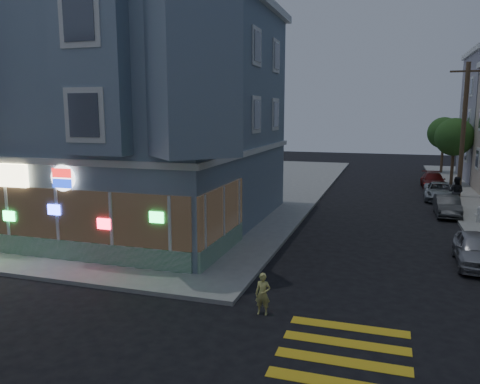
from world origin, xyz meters
The scene contains 14 objects.
ground centered at (0.00, 0.00, 0.00)m, with size 120.00×120.00×0.00m, color black.
sidewalk_nw centered at (-13.50, 23.00, 0.07)m, with size 33.00×42.00×0.15m, color gray.
corner_building centered at (-6.00, 10.98, 5.82)m, with size 14.60×14.60×11.40m.
utility_pole centered at (12.00, 24.00, 4.80)m, with size 2.20×0.30×9.00m.
street_tree_near centered at (12.20, 30.00, 3.94)m, with size 3.00×3.00×5.30m.
street_tree_far centered at (12.20, 38.00, 3.94)m, with size 3.00×3.00×5.30m.
running_child centered at (4.01, 1.75, 0.62)m, with size 0.45×0.30×1.24m, color #CDCA69.
pedestrian_a centered at (11.30, 19.90, 1.09)m, with size 0.91×0.71×1.88m, color black.
parked_car_a centered at (10.70, 8.53, 0.64)m, with size 1.51×3.76×1.28m, color #9A9CA1.
parked_car_b centered at (10.63, 17.80, 0.59)m, with size 1.25×3.60×1.18m, color #323537.
parked_car_c centered at (10.70, 28.21, 0.60)m, with size 1.69×4.16×1.21m, color #5D1515.
parked_car_d centered at (10.70, 23.01, 0.59)m, with size 1.96×4.25×1.18m, color #9CA2A6.
traffic_signal centered at (-0.32, 4.86, 3.98)m, with size 0.71×0.64×5.67m.
fire_hydrant centered at (12.01, 15.89, 0.61)m, with size 0.50×0.29×0.87m.
Camera 1 is at (7.30, -10.77, 5.83)m, focal length 35.00 mm.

